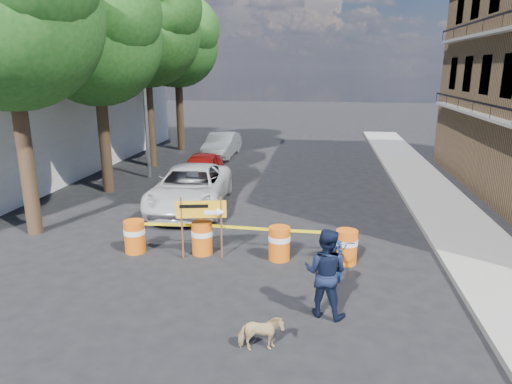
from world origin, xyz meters
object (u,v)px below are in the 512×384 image
(detour_sign, at_px, (207,214))
(dog, at_px, (261,334))
(barrel_mid_right, at_px, (279,243))
(suv_white, at_px, (190,188))
(sedan_red, at_px, (202,170))
(barrel_far_left, at_px, (135,236))
(bicycle, at_px, (341,236))
(pedestrian, at_px, (325,273))
(barrel_far_right, at_px, (346,246))
(sedan_silver, at_px, (222,145))
(barrel_mid_left, at_px, (202,237))

(detour_sign, distance_m, dog, 4.45)
(detour_sign, bearing_deg, barrel_mid_right, -6.18)
(barrel_mid_right, distance_m, suv_white, 5.52)
(dog, bearing_deg, sedan_red, 5.61)
(barrel_far_left, bearing_deg, bicycle, -4.44)
(barrel_mid_right, distance_m, pedestrian, 2.94)
(detour_sign, bearing_deg, barrel_far_left, 165.78)
(barrel_far_right, xyz_separation_m, suv_white, (-5.35, 4.17, 0.27))
(dog, bearing_deg, bicycle, -36.71)
(bicycle, bearing_deg, barrel_far_left, 176.24)
(barrel_mid_right, relative_size, pedestrian, 0.48)
(detour_sign, bearing_deg, sedan_red, 94.71)
(detour_sign, xyz_separation_m, pedestrian, (3.06, -2.48, -0.29))
(pedestrian, distance_m, dog, 1.91)
(pedestrian, bearing_deg, barrel_far_right, -85.18)
(detour_sign, bearing_deg, sedan_silver, 89.58)
(pedestrian, bearing_deg, barrel_far_left, -9.99)
(barrel_far_left, relative_size, barrel_mid_left, 1.00)
(barrel_mid_right, height_order, sedan_red, sedan_red)
(sedan_red, bearing_deg, bicycle, -59.72)
(dog, bearing_deg, barrel_mid_right, -13.29)
(barrel_far_left, height_order, barrel_far_right, same)
(barrel_mid_right, distance_m, detour_sign, 2.03)
(barrel_far_left, distance_m, bicycle, 5.56)
(barrel_mid_left, bearing_deg, suv_white, 110.20)
(barrel_mid_right, bearing_deg, dog, -89.24)
(barrel_mid_right, bearing_deg, barrel_far_right, 0.20)
(barrel_far_left, relative_size, detour_sign, 0.53)
(barrel_mid_left, height_order, detour_sign, detour_sign)
(suv_white, bearing_deg, barrel_far_left, -99.39)
(suv_white, bearing_deg, barrel_mid_right, -53.65)
(detour_sign, height_order, sedan_red, detour_sign)
(barrel_far_left, height_order, dog, barrel_far_left)
(barrel_mid_right, height_order, detour_sign, detour_sign)
(sedan_red, bearing_deg, barrel_mid_left, -80.10)
(suv_white, xyz_separation_m, sedan_silver, (-0.99, 9.83, -0.06))
(sedan_red, bearing_deg, dog, -75.32)
(barrel_far_right, relative_size, bicycle, 0.49)
(barrel_far_right, relative_size, detour_sign, 0.53)
(sedan_red, distance_m, sedan_silver, 6.57)
(barrel_mid_left, xyz_separation_m, sedan_silver, (-2.49, 13.91, 0.22))
(barrel_mid_left, distance_m, sedan_silver, 14.13)
(barrel_mid_right, relative_size, bicycle, 0.49)
(dog, relative_size, sedan_red, 0.20)
(barrel_far_left, relative_size, barrel_mid_right, 1.00)
(suv_white, bearing_deg, detour_sign, -72.78)
(barrel_mid_left, height_order, sedan_red, sedan_red)
(barrel_far_right, distance_m, suv_white, 6.78)
(barrel_mid_right, relative_size, sedan_red, 0.22)
(barrel_far_left, height_order, sedan_silver, sedan_silver)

